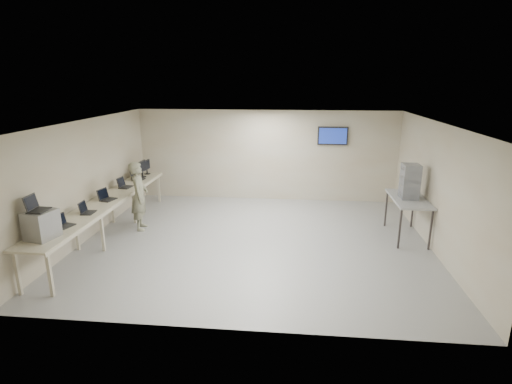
# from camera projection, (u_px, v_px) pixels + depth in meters

# --- Properties ---
(room) EXTENTS (8.01, 7.01, 2.81)m
(room) POSITION_uv_depth(u_px,v_px,m) (257.00, 183.00, 9.12)
(room) COLOR #989895
(room) RESTS_ON ground
(workbench) EXTENTS (0.76, 6.00, 0.90)m
(workbench) POSITION_uv_depth(u_px,v_px,m) (107.00, 203.00, 9.57)
(workbench) COLOR beige
(workbench) RESTS_ON ground
(equipment_box) EXTENTS (0.53, 0.58, 0.52)m
(equipment_box) POSITION_uv_depth(u_px,v_px,m) (41.00, 225.00, 7.21)
(equipment_box) COLOR gray
(equipment_box) RESTS_ON workbench
(laptop_on_box) EXTENTS (0.32, 0.38, 0.29)m
(laptop_on_box) POSITION_uv_depth(u_px,v_px,m) (36.00, 207.00, 7.13)
(laptop_on_box) COLOR black
(laptop_on_box) RESTS_ON equipment_box
(laptop_0) EXTENTS (0.34, 0.38, 0.25)m
(laptop_0) POSITION_uv_depth(u_px,v_px,m) (63.00, 223.00, 7.84)
(laptop_0) COLOR black
(laptop_0) RESTS_ON workbench
(laptop_1) EXTENTS (0.28, 0.34, 0.26)m
(laptop_1) POSITION_uv_depth(u_px,v_px,m) (86.00, 210.00, 8.62)
(laptop_1) COLOR black
(laptop_1) RESTS_ON workbench
(laptop_2) EXTENTS (0.37, 0.41, 0.28)m
(laptop_2) POSITION_uv_depth(u_px,v_px,m) (106.00, 197.00, 9.55)
(laptop_2) COLOR black
(laptop_2) RESTS_ON workbench
(laptop_3) EXTENTS (0.33, 0.38, 0.28)m
(laptop_3) POSITION_uv_depth(u_px,v_px,m) (124.00, 185.00, 10.66)
(laptop_3) COLOR black
(laptop_3) RESTS_ON workbench
(laptop_4) EXTENTS (0.33, 0.39, 0.29)m
(laptop_4) POSITION_uv_depth(u_px,v_px,m) (137.00, 177.00, 11.45)
(laptop_4) COLOR black
(laptop_4) RESTS_ON workbench
(monitor_near) EXTENTS (0.22, 0.49, 0.48)m
(monitor_near) POSITION_uv_depth(u_px,v_px,m) (142.00, 167.00, 11.74)
(monitor_near) COLOR black
(monitor_near) RESTS_ON workbench
(monitor_far) EXTENTS (0.19, 0.43, 0.43)m
(monitor_far) POSITION_uv_depth(u_px,v_px,m) (147.00, 166.00, 12.12)
(monitor_far) COLOR black
(monitor_far) RESTS_ON workbench
(soldier) EXTENTS (0.56, 0.72, 1.75)m
(soldier) POSITION_uv_depth(u_px,v_px,m) (139.00, 196.00, 10.00)
(soldier) COLOR #52574C
(soldier) RESTS_ON ground
(side_table) EXTENTS (0.77, 1.64, 0.98)m
(side_table) POSITION_uv_depth(u_px,v_px,m) (409.00, 201.00, 9.45)
(side_table) COLOR gray
(side_table) RESTS_ON ground
(storage_bins) EXTENTS (0.39, 0.43, 0.82)m
(storage_bins) POSITION_uv_depth(u_px,v_px,m) (410.00, 181.00, 9.32)
(storage_bins) COLOR gray
(storage_bins) RESTS_ON side_table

